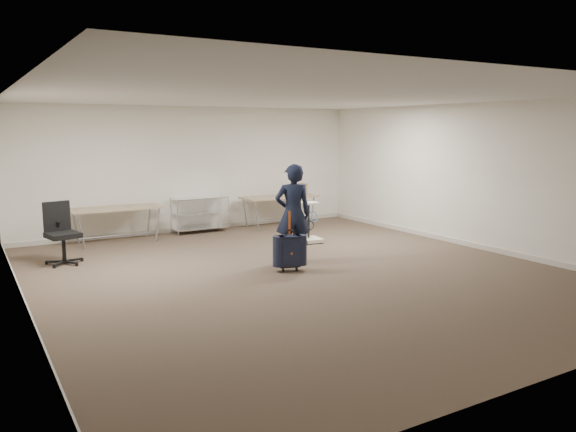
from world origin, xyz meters
TOP-DOWN VIEW (x-y plane):
  - ground at (0.00, 0.00)m, footprint 9.00×9.00m
  - room_shell at (0.00, 1.38)m, footprint 8.00×9.00m
  - folding_table_left at (-1.90, 3.95)m, footprint 1.80×0.75m
  - folding_table_right at (1.90, 3.95)m, footprint 1.80×0.75m
  - wire_shelf at (0.00, 4.20)m, footprint 1.22×0.47m
  - person at (0.31, 0.66)m, footprint 0.72×0.58m
  - suitcase at (-0.05, 0.16)m, footprint 0.41×0.30m
  - office_chair at (-3.15, 2.60)m, footprint 0.65×0.65m
  - equipment_cart at (1.50, 1.98)m, footprint 0.50×0.50m
  - cardboard_box at (2.41, 3.90)m, footprint 0.41×0.34m

SIDE VIEW (x-z plane):
  - ground at x=0.00m, z-range 0.00..0.00m
  - room_shell at x=0.00m, z-range -4.45..4.55m
  - equipment_cart at x=1.50m, z-range -0.20..0.64m
  - office_chair at x=-3.15m, z-range -0.21..0.86m
  - suitcase at x=-0.05m, z-range -0.16..0.84m
  - wire_shelf at x=0.00m, z-range 0.04..0.84m
  - folding_table_left at x=-1.90m, z-range 0.31..1.04m
  - folding_table_right at x=1.90m, z-range 0.31..1.04m
  - person at x=0.31m, z-range 0.00..1.72m
  - cardboard_box at x=2.41m, z-range 0.73..1.00m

